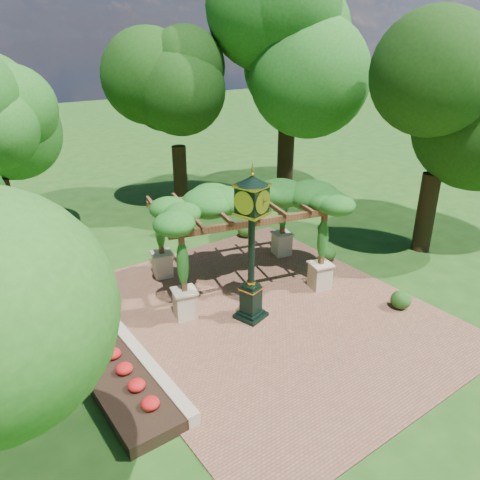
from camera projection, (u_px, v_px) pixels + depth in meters
ground at (285, 327)px, 15.26m from camera, size 120.00×120.00×0.00m
brick_plaza at (266, 313)px, 16.00m from camera, size 10.00×12.00×0.04m
border_wall at (149, 367)px, 13.09m from camera, size 0.35×5.00×0.40m
flower_bed at (118, 380)px, 12.61m from camera, size 1.50×5.00×0.36m
pedestal_clock at (252, 236)px, 14.53m from camera, size 1.22×1.22×5.00m
pergola at (239, 206)px, 16.76m from camera, size 6.75×5.07×3.80m
sundial at (175, 226)px, 22.00m from camera, size 0.64×0.64×1.11m
shrub_front at (401, 300)px, 16.13m from camera, size 0.75×0.75×0.63m
shrub_mid at (327, 253)px, 19.54m from camera, size 0.79×0.79×0.63m
shrub_back at (246, 229)px, 21.85m from camera, size 0.96×0.96×0.74m
tree_north at (176, 95)px, 23.56m from camera, size 4.49×4.49×8.70m
tree_east_far at (290, 39)px, 22.94m from camera, size 6.04×6.04×12.44m
tree_east_near at (444, 107)px, 18.34m from camera, size 5.74×5.74×8.90m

